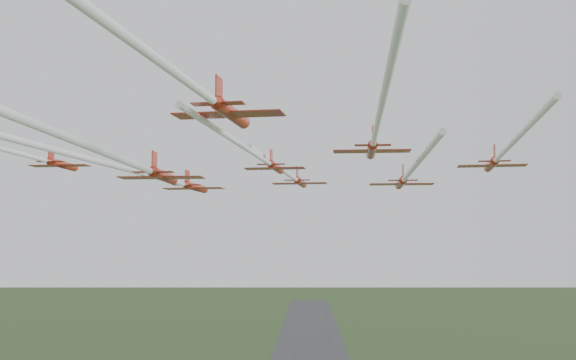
{
  "coord_description": "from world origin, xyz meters",
  "views": [
    {
      "loc": [
        -0.79,
        -103.2,
        51.72
      ],
      "look_at": [
        -3.65,
        -1.81,
        61.58
      ],
      "focal_mm": 45.0,
      "sensor_mm": 36.0,
      "label": 1
    }
  ],
  "objects_px": {
    "jet_row3_mid": "(260,157)",
    "jet_row4_left": "(136,165)",
    "jet_row2_right": "(408,175)",
    "jet_row3_right": "(502,154)",
    "jet_row3_left": "(5,150)",
    "jet_lead": "(292,176)",
    "jet_row2_left": "(156,177)",
    "jet_row4_right": "(376,131)",
    "jet_trail_solo": "(197,88)"
  },
  "relations": [
    {
      "from": "jet_row2_right",
      "to": "jet_row3_left",
      "type": "relative_size",
      "value": 0.95
    },
    {
      "from": "jet_lead",
      "to": "jet_row4_left",
      "type": "xyz_separation_m",
      "value": [
        -13.73,
        -47.58,
        -3.75
      ]
    },
    {
      "from": "jet_lead",
      "to": "jet_row4_left",
      "type": "distance_m",
      "value": 49.66
    },
    {
      "from": "jet_row4_left",
      "to": "jet_trail_solo",
      "type": "bearing_deg",
      "value": -61.8
    },
    {
      "from": "jet_trail_solo",
      "to": "jet_row3_right",
      "type": "bearing_deg",
      "value": 56.91
    },
    {
      "from": "jet_row4_left",
      "to": "jet_row4_right",
      "type": "bearing_deg",
      "value": -2.58
    },
    {
      "from": "jet_lead",
      "to": "jet_row4_right",
      "type": "xyz_separation_m",
      "value": [
        8.89,
        -49.75,
        -0.92
      ]
    },
    {
      "from": "jet_row3_right",
      "to": "jet_row3_left",
      "type": "bearing_deg",
      "value": -167.69
    },
    {
      "from": "jet_row2_left",
      "to": "jet_row3_right",
      "type": "xyz_separation_m",
      "value": [
        42.82,
        -12.3,
        1.28
      ]
    },
    {
      "from": "jet_row3_left",
      "to": "jet_lead",
      "type": "bearing_deg",
      "value": 55.22
    },
    {
      "from": "jet_row4_left",
      "to": "jet_row2_right",
      "type": "bearing_deg",
      "value": 44.44
    },
    {
      "from": "jet_lead",
      "to": "jet_row3_left",
      "type": "relative_size",
      "value": 0.91
    },
    {
      "from": "jet_row4_left",
      "to": "jet_row4_right",
      "type": "xyz_separation_m",
      "value": [
        22.62,
        -2.17,
        2.83
      ]
    },
    {
      "from": "jet_trail_solo",
      "to": "jet_row3_mid",
      "type": "bearing_deg",
      "value": 94.71
    },
    {
      "from": "jet_row2_left",
      "to": "jet_lead",
      "type": "bearing_deg",
      "value": 57.34
    },
    {
      "from": "jet_row3_mid",
      "to": "jet_row3_right",
      "type": "relative_size",
      "value": 0.96
    },
    {
      "from": "jet_row3_right",
      "to": "jet_row4_left",
      "type": "bearing_deg",
      "value": -150.1
    },
    {
      "from": "jet_row3_right",
      "to": "jet_trail_solo",
      "type": "height_order",
      "value": "jet_trail_solo"
    },
    {
      "from": "jet_lead",
      "to": "jet_row2_left",
      "type": "height_order",
      "value": "jet_lead"
    },
    {
      "from": "jet_row2_right",
      "to": "jet_row4_left",
      "type": "distance_m",
      "value": 39.23
    },
    {
      "from": "jet_lead",
      "to": "jet_row4_left",
      "type": "height_order",
      "value": "jet_lead"
    },
    {
      "from": "jet_row3_mid",
      "to": "jet_row4_left",
      "type": "height_order",
      "value": "jet_row3_mid"
    },
    {
      "from": "jet_lead",
      "to": "jet_row3_left",
      "type": "height_order",
      "value": "jet_lead"
    },
    {
      "from": "jet_row4_right",
      "to": "jet_trail_solo",
      "type": "distance_m",
      "value": 21.34
    },
    {
      "from": "jet_row4_left",
      "to": "jet_row4_right",
      "type": "distance_m",
      "value": 22.9
    },
    {
      "from": "jet_row3_left",
      "to": "jet_row4_left",
      "type": "xyz_separation_m",
      "value": [
        17.48,
        -11.33,
        -3.11
      ]
    },
    {
      "from": "jet_row4_left",
      "to": "jet_row3_mid",
      "type": "bearing_deg",
      "value": 56.32
    },
    {
      "from": "jet_lead",
      "to": "jet_trail_solo",
      "type": "xyz_separation_m",
      "value": [
        -5.07,
        -65.89,
        -0.56
      ]
    },
    {
      "from": "jet_row4_right",
      "to": "jet_trail_solo",
      "type": "bearing_deg",
      "value": -127.63
    },
    {
      "from": "jet_row2_left",
      "to": "jet_row2_right",
      "type": "bearing_deg",
      "value": 6.17
    },
    {
      "from": "jet_row2_left",
      "to": "jet_trail_solo",
      "type": "distance_m",
      "value": 47.99
    },
    {
      "from": "jet_row2_left",
      "to": "jet_row3_right",
      "type": "relative_size",
      "value": 1.34
    },
    {
      "from": "jet_row3_left",
      "to": "jet_row2_right",
      "type": "bearing_deg",
      "value": 23.34
    },
    {
      "from": "jet_row3_mid",
      "to": "jet_trail_solo",
      "type": "xyz_separation_m",
      "value": [
        -2.16,
        -32.89,
        0.57
      ]
    },
    {
      "from": "jet_row2_left",
      "to": "jet_row3_left",
      "type": "bearing_deg",
      "value": -119.41
    },
    {
      "from": "jet_row3_right",
      "to": "jet_row2_right",
      "type": "bearing_deg",
      "value": 140.22
    },
    {
      "from": "jet_row2_left",
      "to": "jet_row3_left",
      "type": "xyz_separation_m",
      "value": [
        -13.42,
        -16.61,
        1.39
      ]
    },
    {
      "from": "jet_row3_left",
      "to": "jet_row4_left",
      "type": "height_order",
      "value": "jet_row3_left"
    },
    {
      "from": "jet_row2_right",
      "to": "jet_row3_right",
      "type": "xyz_separation_m",
      "value": [
        9.42,
        -10.36,
        1.32
      ]
    },
    {
      "from": "jet_row2_left",
      "to": "jet_row4_left",
      "type": "distance_m",
      "value": 28.29
    },
    {
      "from": "jet_row3_right",
      "to": "jet_row4_left",
      "type": "relative_size",
      "value": 0.98
    },
    {
      "from": "jet_row2_right",
      "to": "jet_row3_mid",
      "type": "height_order",
      "value": "jet_row3_mid"
    },
    {
      "from": "jet_row2_left",
      "to": "jet_row4_left",
      "type": "relative_size",
      "value": 1.32
    },
    {
      "from": "jet_row2_right",
      "to": "jet_trail_solo",
      "type": "distance_m",
      "value": 48.92
    },
    {
      "from": "jet_row2_left",
      "to": "jet_row2_right",
      "type": "relative_size",
      "value": 1.24
    },
    {
      "from": "jet_row4_right",
      "to": "jet_row2_right",
      "type": "bearing_deg",
      "value": 79.82
    },
    {
      "from": "jet_row2_right",
      "to": "jet_row4_left",
      "type": "xyz_separation_m",
      "value": [
        -29.33,
        -26.0,
        -1.69
      ]
    },
    {
      "from": "jet_row2_left",
      "to": "jet_row4_right",
      "type": "distance_m",
      "value": 40.25
    },
    {
      "from": "jet_row3_left",
      "to": "jet_row3_right",
      "type": "bearing_deg",
      "value": 10.33
    },
    {
      "from": "jet_row2_left",
      "to": "jet_row4_left",
      "type": "height_order",
      "value": "jet_row2_left"
    }
  ]
}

